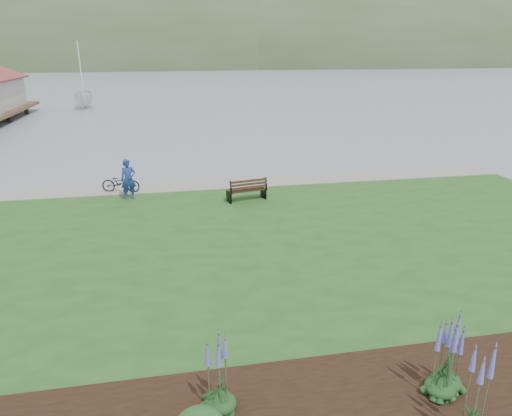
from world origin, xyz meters
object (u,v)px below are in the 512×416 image
(sailboat, at_px, (85,108))
(bicycle_a, at_px, (121,183))
(park_bench, at_px, (247,189))
(person, at_px, (128,176))

(sailboat, bearing_deg, bicycle_a, -84.15)
(bicycle_a, relative_size, sailboat, 0.07)
(bicycle_a, distance_m, sailboat, 38.60)
(park_bench, bearing_deg, sailboat, 97.06)
(person, height_order, bicycle_a, person)
(park_bench, relative_size, person, 0.84)
(bicycle_a, bearing_deg, sailboat, 25.21)
(park_bench, distance_m, person, 5.50)
(person, height_order, sailboat, sailboat)
(park_bench, bearing_deg, person, 155.66)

